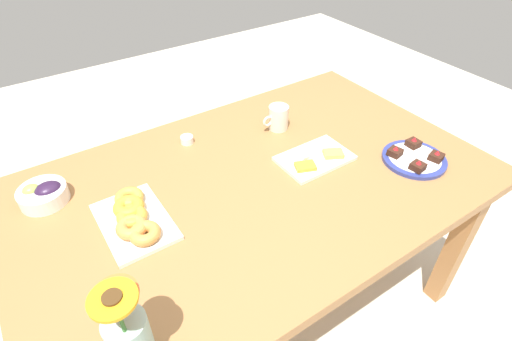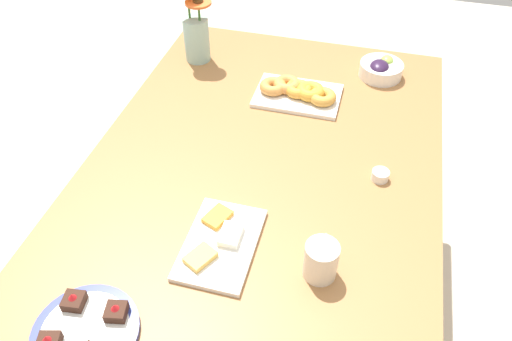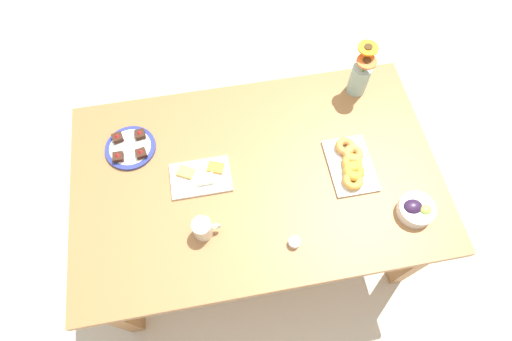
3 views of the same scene
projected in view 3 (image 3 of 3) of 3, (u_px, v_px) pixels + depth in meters
ground_plane at (256, 229)px, 2.40m from camera, size 6.00×6.00×0.00m
dining_table at (256, 183)px, 1.82m from camera, size 1.60×1.00×0.74m
coffee_mug at (203, 228)px, 1.58m from camera, size 0.11×0.08×0.10m
grape_bowl at (416, 209)px, 1.64m from camera, size 0.15×0.15×0.07m
cheese_platter at (201, 177)px, 1.72m from camera, size 0.26×0.17×0.03m
croissant_platter at (351, 164)px, 1.74m from camera, size 0.19×0.29×0.05m
jam_cup_honey at (294, 242)px, 1.59m from camera, size 0.05×0.05×0.03m
dessert_plate at (130, 147)px, 1.79m from camera, size 0.23×0.23×0.05m
flower_vase at (360, 77)px, 1.86m from camera, size 0.10×0.13×0.27m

